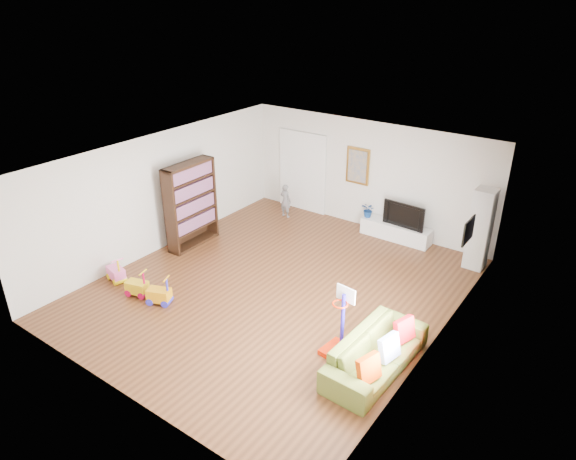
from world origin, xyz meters
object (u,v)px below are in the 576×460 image
Objects in this scene: media_console at (396,231)px; bookshelf at (191,205)px; basketball_hoop at (338,323)px; sofa at (376,352)px.

media_console is 4.92m from bookshelf.
basketball_hoop is (1.04, -4.54, 0.40)m from media_console.
bookshelf reaches higher than sofa.
bookshelf is 5.77m from sofa.
basketball_hoop reaches higher than media_console.
basketball_hoop is at bearing -76.79° from media_console.
sofa reaches higher than media_console.
sofa is (5.53, -1.48, -0.69)m from bookshelf.
basketball_hoop is at bearing -18.66° from bookshelf.
bookshelf is at bearing 77.51° from sofa.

